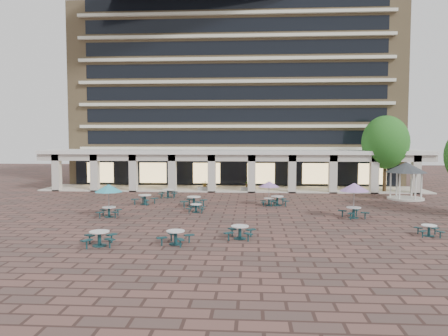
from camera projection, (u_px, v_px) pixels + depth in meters
The scene contains 19 objects.
ground at pixel (224, 212), 33.86m from camera, with size 120.00×120.00×0.00m, color brown.
apartment_building at pixel (236, 86), 58.34m from camera, with size 40.00×15.50×25.20m.
retail_arcade at pixel (233, 163), 48.39m from camera, with size 42.00×6.60×4.40m.
picnic_table_0 at pixel (99, 237), 23.26m from camera, with size 2.05×2.05×0.80m.
picnic_table_1 at pixel (240, 231), 24.88m from camera, with size 1.86×1.86×0.76m.
picnic_table_2 at pixel (176, 236), 23.62m from camera, with size 1.99×1.99×0.75m.
picnic_table_3 at pixel (429, 229), 25.59m from camera, with size 1.57×1.57×0.66m.
picnic_table_4 at pixel (109, 189), 31.65m from camera, with size 2.06×2.06×2.38m.
picnic_table_5 at pixel (194, 201), 36.44m from camera, with size 2.20×2.20×0.87m.
picnic_table_6 at pixel (269, 185), 36.98m from camera, with size 1.79×1.79×2.07m.
picnic_table_8 at pixel (168, 193), 41.93m from camera, with size 1.99×1.99×0.81m.
picnic_table_9 at pixel (196, 207), 33.71m from camera, with size 1.46×1.46×0.65m.
picnic_table_10 at pixel (277, 200), 37.09m from camera, with size 1.97×1.97×0.82m.
picnic_table_11 at pixel (354, 188), 31.23m from camera, with size 2.18×2.18×2.52m.
picnic_table_12 at pixel (145, 199), 37.73m from camera, with size 2.25×2.25×0.84m.
gazebo at pixel (406, 172), 40.69m from camera, with size 3.72×3.72×3.46m.
tree_east_c at pixel (385, 142), 45.62m from camera, with size 4.85×4.85×8.08m.
planter_left at pixel (205, 187), 46.86m from camera, with size 1.50×0.69×1.15m.
planter_right at pixel (248, 187), 46.56m from camera, with size 1.50×0.61×1.23m.
Camera 1 is at (2.12, -33.48, 5.78)m, focal length 35.00 mm.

